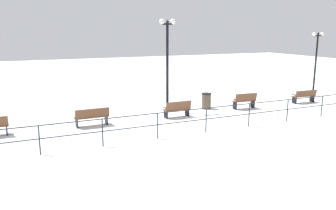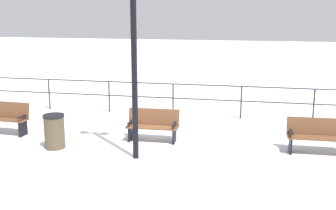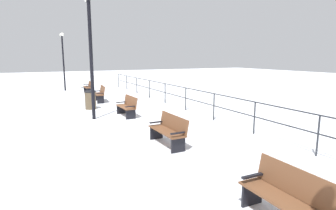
# 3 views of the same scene
# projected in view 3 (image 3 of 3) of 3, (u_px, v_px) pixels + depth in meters

# --- Properties ---
(ground_plane) EXTENTS (80.00, 80.00, 0.00)m
(ground_plane) POSITION_uv_depth(u_px,v_px,m) (123.00, 117.00, 12.39)
(ground_plane) COLOR white
(ground_plane) RESTS_ON ground
(bench_nearest) EXTENTS (0.56, 1.65, 0.83)m
(bench_nearest) POSITION_uv_depth(u_px,v_px,m) (88.00, 87.00, 20.33)
(bench_nearest) COLOR brown
(bench_nearest) RESTS_ON ground
(bench_second) EXTENTS (0.58, 1.44, 0.95)m
(bench_second) POSITION_uv_depth(u_px,v_px,m) (100.00, 94.00, 16.28)
(bench_second) COLOR brown
(bench_second) RESTS_ON ground
(bench_third) EXTENTS (0.58, 1.49, 0.90)m
(bench_third) POSITION_uv_depth(u_px,v_px,m) (127.00, 106.00, 12.41)
(bench_third) COLOR brown
(bench_third) RESTS_ON ground
(bench_fourth) EXTENTS (0.58, 1.65, 0.91)m
(bench_fourth) POSITION_uv_depth(u_px,v_px,m) (169.00, 130.00, 8.36)
(bench_fourth) COLOR brown
(bench_fourth) RESTS_ON ground
(bench_fifth) EXTENTS (0.57, 1.68, 0.91)m
(bench_fifth) POSITION_uv_depth(u_px,v_px,m) (290.00, 198.00, 4.34)
(bench_fifth) COLOR brown
(bench_fifth) RESTS_ON ground
(lamppost_near) EXTENTS (0.25, 0.99, 4.40)m
(lamppost_near) POSITION_uv_depth(u_px,v_px,m) (63.00, 52.00, 21.24)
(lamppost_near) COLOR black
(lamppost_near) RESTS_ON ground
(lamppost_middle) EXTENTS (0.30, 0.94, 5.15)m
(lamppost_middle) POSITION_uv_depth(u_px,v_px,m) (90.00, 37.00, 11.32)
(lamppost_middle) COLOR black
(lamppost_middle) RESTS_ON ground
(waterfront_railing) EXTENTS (0.05, 23.80, 1.15)m
(waterfront_railing) POSITION_uv_depth(u_px,v_px,m) (186.00, 95.00, 13.65)
(waterfront_railing) COLOR #26282D
(waterfront_railing) RESTS_ON ground
(trash_bin) EXTENTS (0.57, 0.57, 0.93)m
(trash_bin) POSITION_uv_depth(u_px,v_px,m) (90.00, 100.00, 14.07)
(trash_bin) COLOR brown
(trash_bin) RESTS_ON ground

